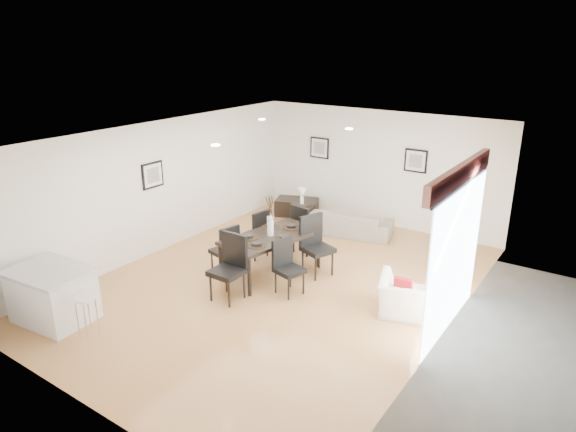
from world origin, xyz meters
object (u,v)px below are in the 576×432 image
Objects in this scene: armchair at (410,297)px; dining_chair_wnear at (227,247)px; dining_chair_wfar at (258,231)px; side_table at (302,214)px; coffee_table at (297,207)px; dining_table at (271,239)px; dining_chair_enear at (286,263)px; dining_chair_head at (231,263)px; bar_stool at (85,302)px; dining_chair_efar at (315,242)px; kitchen_island at (53,294)px; dining_chair_foot at (304,227)px; sofa at (349,222)px.

armchair is 3.45m from dining_chair_wnear.
side_table is (-0.30, 2.10, -0.30)m from dining_chair_wfar.
dining_chair_wnear is (-3.41, -0.51, 0.23)m from armchair.
side_table reaches higher than coffee_table.
coffee_table is (-1.48, 3.12, -0.49)m from dining_table.
armchair is 5.24m from coffee_table.
armchair is at bearing 11.68° from dining_table.
dining_chair_enear is 0.86× the size of dining_chair_head.
dining_chair_enear is 3.28m from bar_stool.
kitchen_island is (-2.48, -3.80, -0.19)m from dining_chair_efar.
dining_chair_enear is at bearing -5.36° from armchair.
bar_stool is (-0.31, -3.75, 0.00)m from dining_chair_wfar.
dining_chair_enear reaches higher than armchair.
dining_chair_head is 1.10× the size of dining_chair_foot.
dining_chair_foot is at bearing 101.79° from dining_table.
armchair is 0.96× the size of dining_chair_wfar.
sofa is 1.44× the size of kitchen_island.
dining_chair_enear is 3.42m from side_table.
dining_chair_foot reaches higher than coffee_table.
bar_stool is at bearing -95.30° from dining_table.
dining_chair_foot is 2.48m from coffee_table.
dining_chair_head is at bearing 72.92° from sofa.
dining_table is at bearing 148.37° from dining_chair_efar.
coffee_table is (-0.82, 3.60, -0.34)m from dining_chair_wnear.
kitchen_island is (-1.81, -4.45, -0.14)m from dining_chair_foot.
dining_chair_foot is at bearing 89.90° from dining_chair_head.
dining_chair_foot is (-0.26, -1.52, 0.30)m from sofa.
dining_table is 0.83m from dining_chair_efar.
dining_chair_foot is (-2.76, 1.13, 0.27)m from armchair.
dining_chair_efar reaches higher than dining_chair_wfar.
side_table is at bearing 104.16° from dining_chair_head.
dining_chair_foot is at bearing -74.31° from coffee_table.
armchair is at bearing -62.59° from dining_chair_enear.
dining_chair_efar reaches higher than dining_chair_wnear.
armchair is 0.99× the size of dining_chair_enear.
dining_chair_efar is (1.31, 0.05, 0.07)m from dining_chair_wfar.
bar_stool is at bearing 23.63° from armchair.
sofa is at bearing -35.55° from coffee_table.
bar_stool is at bearing 164.76° from dining_chair_enear.
dining_chair_wnear reaches higher than dining_table.
dining_chair_enear is 1.74m from dining_chair_foot.
bar_stool is (-0.97, -2.15, -0.07)m from dining_chair_head.
dining_chair_efar is at bearing 145.16° from dining_chair_foot.
dining_chair_foot is (-0.68, 1.60, 0.03)m from dining_chair_enear.
kitchen_island is (-2.49, -2.85, -0.11)m from dining_chair_enear.
armchair is 3.00m from dining_chair_head.
sofa is at bearing 78.51° from bar_stool.
dining_chair_foot reaches higher than dining_chair_wfar.
dining_chair_wfar is 1.73m from dining_chair_head.
dining_chair_wnear is (-0.66, -0.48, -0.15)m from dining_table.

